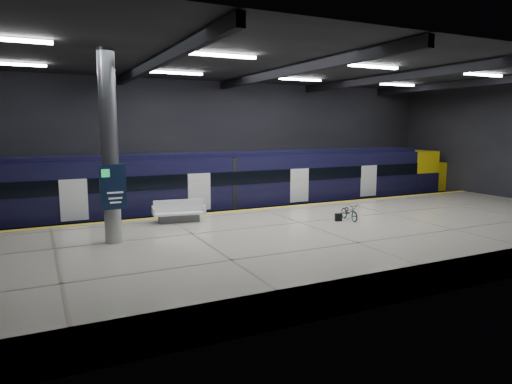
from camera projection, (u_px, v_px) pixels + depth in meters
ground at (288, 241)px, 21.27m from camera, size 30.00×30.00×0.00m
room_shell at (290, 117)px, 20.47m from camera, size 30.10×16.10×8.05m
platform at (319, 242)px, 18.97m from camera, size 30.00×11.00×1.10m
safety_strip at (262, 209)px, 23.56m from camera, size 30.00×0.40×0.01m
rails at (240, 219)px, 26.15m from camera, size 30.00×1.52×0.16m
train at (269, 183)px, 26.68m from camera, size 29.40×2.84×3.79m
bench at (179, 214)px, 20.25m from camera, size 2.39×1.26×1.01m
bicycle at (349, 212)px, 20.71m from camera, size 0.66×1.44×0.73m
pannier_bag at (338, 217)px, 20.47m from camera, size 0.34×0.26×0.35m
info_column at (110, 150)px, 16.23m from camera, size 0.90×0.78×6.90m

